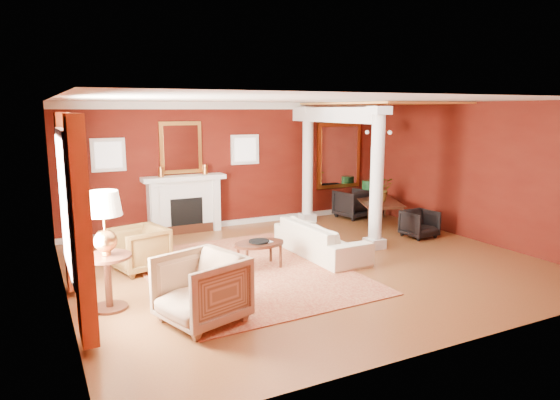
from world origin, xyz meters
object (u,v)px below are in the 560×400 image
armchair_stripe (201,286)px  sofa (321,233)px  side_table (105,229)px  armchair_leopard (139,247)px  coffee_table (259,245)px  dining_table (379,205)px

armchair_stripe → sofa: bearing=104.7°
armchair_stripe → side_table: bearing=-152.9°
armchair_leopard → side_table: 1.83m
armchair_leopard → coffee_table: size_ratio=0.93×
sofa → dining_table: bearing=-59.8°
coffee_table → sofa: bearing=7.3°
sofa → dining_table: size_ratio=1.34×
coffee_table → side_table: side_table is taller
sofa → side_table: (-3.99, -0.91, 0.72)m
side_table → sofa: bearing=12.8°
armchair_leopard → armchair_stripe: armchair_stripe is taller
sofa → coffee_table: (-1.36, -0.18, -0.01)m
armchair_leopard → side_table: size_ratio=0.51×
sofa → coffee_table: 1.37m
sofa → side_table: side_table is taller
side_table → dining_table: bearing=20.9°
armchair_leopard → dining_table: bearing=85.2°
armchair_leopard → armchair_stripe: size_ratio=0.85×
dining_table → coffee_table: bearing=138.3°
sofa → armchair_stripe: bearing=121.2°
armchair_stripe → side_table: side_table is taller
armchair_stripe → coffee_table: 2.37m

